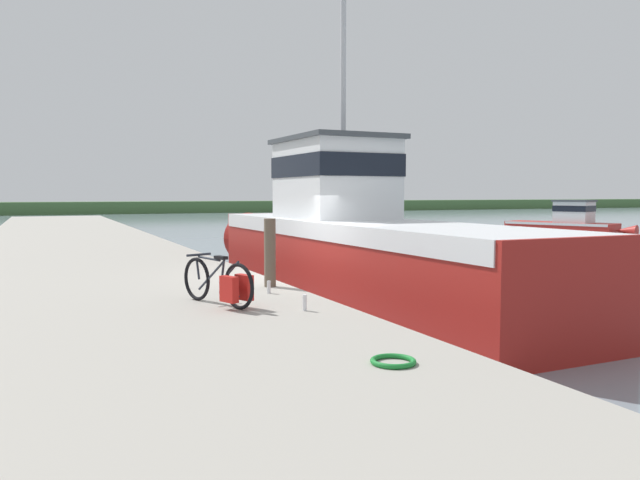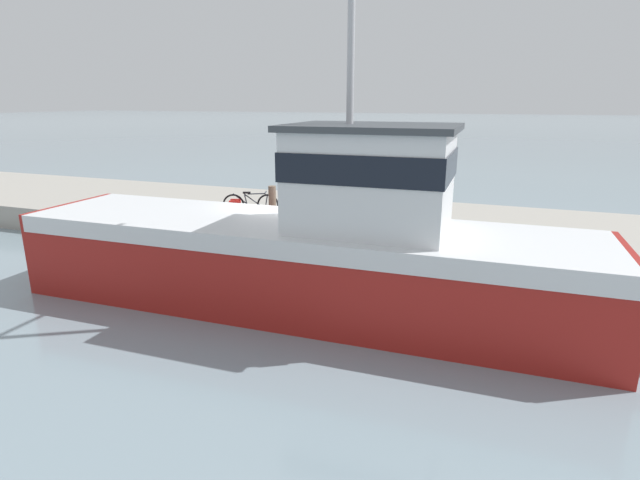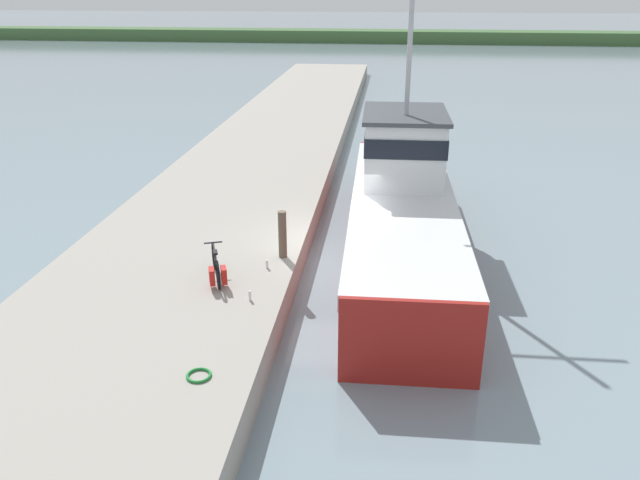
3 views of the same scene
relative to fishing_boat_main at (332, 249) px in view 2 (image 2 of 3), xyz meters
name	(u,v)px [view 2 (image 2 of 3)]	position (x,y,z in m)	size (l,w,h in m)	color
ground_plane	(296,274)	(-1.90, -1.68, -1.41)	(320.00, 320.00, 0.00)	gray
dock_pier	(342,225)	(-5.82, -1.68, -0.99)	(6.26, 80.00, 0.82)	#A39E93
fishing_boat_main	(332,249)	(0.00, 0.00, 0.00)	(3.12, 14.85, 8.92)	maroon
bicycle_touring	(246,205)	(-4.41, -4.49, -0.23)	(0.80, 1.71, 0.77)	black
mooring_post	(273,208)	(-3.09, -2.88, 0.05)	(0.21, 0.21, 1.26)	brown
hose_coil	(135,210)	(-3.71, -8.35, -0.56)	(0.47, 0.47, 0.05)	#197A2D
water_bottle_on_curb	(206,216)	(-3.42, -5.34, -0.47)	(0.06, 0.06, 0.24)	silver
water_bottle_by_bike	(255,221)	(-3.37, -3.61, -0.47)	(0.06, 0.06, 0.22)	silver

